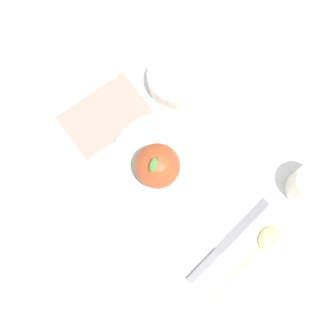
{
  "coord_description": "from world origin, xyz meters",
  "views": [
    {
      "loc": [
        0.14,
        0.03,
        0.68
      ],
      "look_at": [
        -0.01,
        -0.04,
        0.02
      ],
      "focal_mm": 38.76,
      "sensor_mm": 36.0,
      "label": 1
    }
  ],
  "objects_px": {
    "apple": "(157,167)",
    "side_bowl": "(178,78)",
    "dinner_plate": "(168,169)",
    "knife": "(222,248)",
    "linen_napkin": "(105,115)",
    "cup": "(312,185)",
    "spoon": "(261,246)"
  },
  "relations": [
    {
      "from": "dinner_plate",
      "to": "cup",
      "type": "bearing_deg",
      "value": 107.37
    },
    {
      "from": "apple",
      "to": "spoon",
      "type": "relative_size",
      "value": 0.52
    },
    {
      "from": "dinner_plate",
      "to": "apple",
      "type": "bearing_deg",
      "value": -39.33
    },
    {
      "from": "side_bowl",
      "to": "spoon",
      "type": "height_order",
      "value": "side_bowl"
    },
    {
      "from": "side_bowl",
      "to": "dinner_plate",
      "type": "bearing_deg",
      "value": 19.41
    },
    {
      "from": "apple",
      "to": "cup",
      "type": "relative_size",
      "value": 1.25
    },
    {
      "from": "knife",
      "to": "spoon",
      "type": "xyz_separation_m",
      "value": [
        -0.03,
        0.06,
        0.0
      ]
    },
    {
      "from": "cup",
      "to": "dinner_plate",
      "type": "bearing_deg",
      "value": -72.63
    },
    {
      "from": "spoon",
      "to": "dinner_plate",
      "type": "bearing_deg",
      "value": -104.75
    },
    {
      "from": "knife",
      "to": "linen_napkin",
      "type": "distance_m",
      "value": 0.35
    },
    {
      "from": "cup",
      "to": "knife",
      "type": "relative_size",
      "value": 0.37
    },
    {
      "from": "side_bowl",
      "to": "linen_napkin",
      "type": "bearing_deg",
      "value": -39.28
    },
    {
      "from": "apple",
      "to": "cup",
      "type": "bearing_deg",
      "value": 109.8
    },
    {
      "from": "apple",
      "to": "spoon",
      "type": "xyz_separation_m",
      "value": [
        0.04,
        0.23,
        -0.06
      ]
    },
    {
      "from": "apple",
      "to": "spoon",
      "type": "distance_m",
      "value": 0.24
    },
    {
      "from": "linen_napkin",
      "to": "side_bowl",
      "type": "bearing_deg",
      "value": 140.72
    },
    {
      "from": "linen_napkin",
      "to": "dinner_plate",
      "type": "bearing_deg",
      "value": 73.09
    },
    {
      "from": "dinner_plate",
      "to": "side_bowl",
      "type": "height_order",
      "value": "side_bowl"
    },
    {
      "from": "apple",
      "to": "side_bowl",
      "type": "distance_m",
      "value": 0.2
    },
    {
      "from": "cup",
      "to": "spoon",
      "type": "xyz_separation_m",
      "value": [
        0.14,
        -0.04,
        -0.03
      ]
    },
    {
      "from": "side_bowl",
      "to": "spoon",
      "type": "distance_m",
      "value": 0.36
    },
    {
      "from": "apple",
      "to": "cup",
      "type": "xyz_separation_m",
      "value": [
        -0.1,
        0.27,
        -0.02
      ]
    },
    {
      "from": "knife",
      "to": "spoon",
      "type": "distance_m",
      "value": 0.07
    },
    {
      "from": "side_bowl",
      "to": "knife",
      "type": "bearing_deg",
      "value": 38.75
    },
    {
      "from": "dinner_plate",
      "to": "knife",
      "type": "distance_m",
      "value": 0.18
    },
    {
      "from": "cup",
      "to": "linen_napkin",
      "type": "bearing_deg",
      "value": -86.07
    },
    {
      "from": "cup",
      "to": "spoon",
      "type": "bearing_deg",
      "value": -14.73
    },
    {
      "from": "knife",
      "to": "linen_napkin",
      "type": "bearing_deg",
      "value": -113.96
    },
    {
      "from": "cup",
      "to": "linen_napkin",
      "type": "relative_size",
      "value": 0.45
    },
    {
      "from": "knife",
      "to": "dinner_plate",
      "type": "bearing_deg",
      "value": -120.82
    },
    {
      "from": "dinner_plate",
      "to": "apple",
      "type": "height_order",
      "value": "apple"
    },
    {
      "from": "apple",
      "to": "spoon",
      "type": "bearing_deg",
      "value": 80.13
    }
  ]
}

